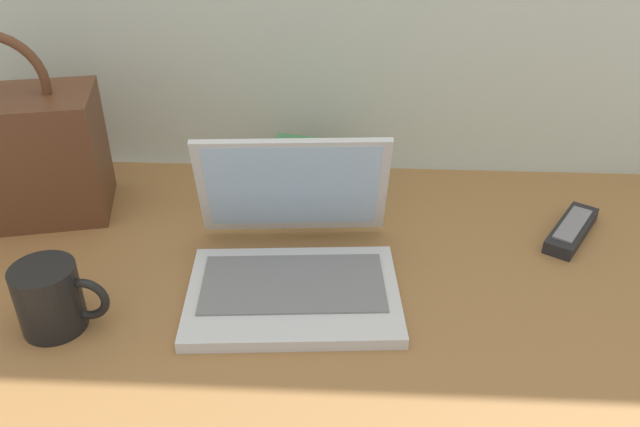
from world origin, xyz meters
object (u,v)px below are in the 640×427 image
at_px(handbag, 10,154).
at_px(book_stack, 308,175).
at_px(coffee_mug, 50,297).
at_px(remote_control_near, 570,230).
at_px(laptop, 292,256).

bearing_deg(handbag, book_stack, 9.40).
relative_size(coffee_mug, handbag, 0.39).
xyz_separation_m(remote_control_near, book_stack, (-0.45, 0.11, 0.03)).
relative_size(laptop, coffee_mug, 2.55).
height_order(coffee_mug, handbag, handbag).
bearing_deg(handbag, coffee_mug, -59.12).
height_order(coffee_mug, book_stack, coffee_mug).
xyz_separation_m(laptop, book_stack, (0.01, 0.26, 0.00)).
height_order(laptop, book_stack, laptop).
height_order(remote_control_near, handbag, handbag).
xyz_separation_m(coffee_mug, book_stack, (0.33, 0.38, -0.01)).
distance_m(laptop, coffee_mug, 0.34).
height_order(laptop, remote_control_near, laptop).
bearing_deg(laptop, book_stack, 88.54).
xyz_separation_m(coffee_mug, remote_control_near, (0.78, 0.27, -0.04)).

